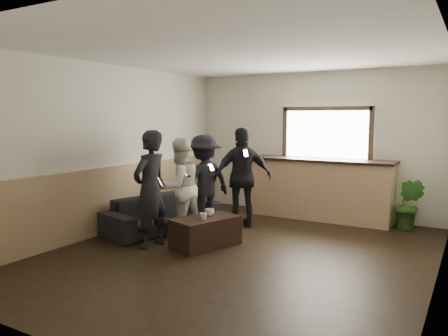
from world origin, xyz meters
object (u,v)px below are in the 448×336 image
Objects in this scene: potted_plant at (409,204)px; person_c at (204,181)px; person_d at (243,177)px; cup_a at (210,212)px; bar_counter at (321,185)px; sofa at (163,213)px; person_a at (150,189)px; coffee_table at (206,232)px; person_b at (180,187)px; cup_b at (203,216)px.

potted_plant is 3.55m from person_c.
cup_a is at bearing 51.70° from person_d.
sofa is at bearing -132.67° from bar_counter.
sofa is 1.16× the size of person_a.
coffee_table is 0.61× the size of person_c.
person_b is 0.98× the size of person_c.
bar_counter is 1.55× the size of person_a.
cup_b is at bearing -70.52° from coffee_table.
potted_plant is 3.93m from person_b.
coffee_table is at bearing 109.48° from cup_b.
cup_b is (0.04, -0.12, 0.27)m from coffee_table.
potted_plant is (3.62, 2.18, 0.15)m from sofa.
person_d is (1.05, 0.94, 0.58)m from sofa.
person_a is (-1.60, -3.07, 0.23)m from bar_counter.
cup_b is 0.12× the size of potted_plant.
potted_plant is 0.51× the size of person_a.
sofa is at bearing -85.84° from person_b.
cup_a is 0.08× the size of person_b.
person_a reaches higher than potted_plant.
person_a is 0.99× the size of person_d.
sofa is 0.69m from person_b.
coffee_table is (-0.91, -2.64, -0.42)m from bar_counter.
cup_a is 1.15m from person_c.
bar_counter is 20.09× the size of cup_a.
sofa reaches higher than cup_b.
person_d is (-2.57, -1.24, 0.43)m from potted_plant.
coffee_table is 0.30m from cup_b.
person_c reaches higher than coffee_table.
bar_counter is 2.66m from cup_a.
person_a is at bearing -147.81° from coffee_table.
cup_a is at bearing -135.66° from potted_plant.
person_c is at bearing -22.25° from sofa.
cup_a reaches higher than coffee_table.
person_b is at bearing -179.55° from person_a.
coffee_table is 7.33× the size of cup_a.
sofa is at bearing -151.17° from person_a.
person_d is (0.59, 1.06, 0.08)m from person_b.
person_c is at bearing 122.50° from cup_b.
bar_counter reaches higher than person_b.
coffee_table is at bearing -133.72° from potted_plant.
cup_a reaches higher than cup_b.
person_d is at bearing 93.28° from cup_a.
person_c is (-0.73, 1.15, 0.33)m from cup_b.
potted_plant is (2.44, 2.71, -0.04)m from cup_b.
cup_a is at bearing 97.29° from person_b.
cup_b is 0.89m from person_b.
person_b is at bearing 156.92° from coffee_table.
cup_b is (1.18, -0.53, 0.19)m from sofa.
person_b is at bearing 19.10° from person_d.
bar_counter reaches higher than coffee_table.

